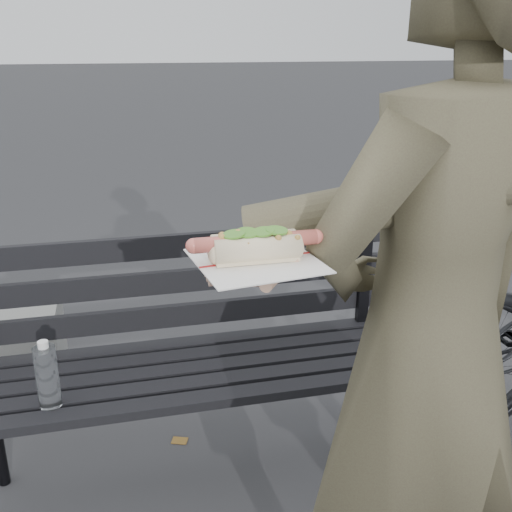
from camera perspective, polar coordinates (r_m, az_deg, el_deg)
The scene contains 3 objects.
park_bench at distance 2.04m, azimuth -6.64°, elevation -8.45°, with size 1.50×0.44×0.88m.
person at distance 1.30m, azimuth 16.07°, elevation -8.49°, with size 0.65×0.43×1.78m, color #463D2E.
held_hotdog at distance 1.07m, azimuth 9.15°, elevation 3.70°, with size 0.62×0.31×0.20m.
Camera 1 is at (-0.21, -0.95, 1.49)m, focal length 42.00 mm.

